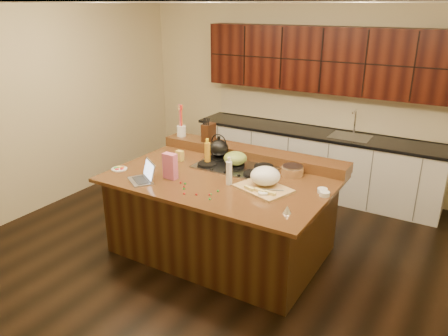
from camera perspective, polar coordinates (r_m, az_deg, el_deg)
The scene contains 31 objects.
room at distance 4.63m, azimuth -0.32°, elevation 3.86°, with size 5.52×5.02×2.72m.
island at distance 4.96m, azimuth -0.30°, elevation -5.97°, with size 2.40×1.60×0.92m.
back_ledge at distance 5.33m, azimuth 3.59°, elevation 1.92°, with size 2.40×0.30×0.12m, color black.
cooktop at distance 5.01m, azimuth 1.47°, elevation 0.18°, with size 0.92×0.52×0.05m.
back_counter at distance 6.57m, azimuth 12.14°, elevation 5.16°, with size 3.70×0.66×2.40m.
kettle at distance 5.22m, azimuth -0.68°, elevation 2.59°, with size 0.23×0.23×0.21m, color black.
green_bowl at distance 4.98m, azimuth 1.48°, elevation 1.29°, with size 0.27×0.27×0.15m, color olive.
laptop at distance 4.71m, azimuth -10.36°, elevation -1.00°, with size 0.38×0.36×0.21m.
oil_bottle at distance 5.07m, azimuth -2.18°, elevation 1.84°, with size 0.07×0.07×0.27m, color #C18722.
vinegar_bottle at distance 4.52m, azimuth 0.67°, elevation -0.67°, with size 0.06×0.06×0.25m, color silver.
wooden_tray at distance 4.47m, azimuth 5.35°, elevation -1.40°, with size 0.63×0.54×0.22m.
ramekin_a at distance 4.29m, azimuth 5.13°, elevation -3.42°, with size 0.10×0.10×0.04m, color white.
ramekin_b at distance 4.47m, azimuth 12.72°, elevation -2.89°, with size 0.10×0.10×0.04m, color white.
ramekin_c at distance 4.40m, azimuth 13.00°, elevation -3.31°, with size 0.10×0.10×0.04m, color white.
strainer_bowl at distance 4.85m, azimuth 8.93°, elevation -0.42°, with size 0.24×0.24×0.09m, color #996B3F.
kitchen_timer at distance 3.98m, azimuth 8.25°, elevation -5.38°, with size 0.08×0.08×0.07m, color silver.
pink_bag at distance 4.70m, azimuth -7.05°, elevation 0.25°, with size 0.15×0.08×0.28m, color #C95E81.
candy_plate at distance 5.11m, azimuth -13.52°, elevation -0.12°, with size 0.18×0.18×0.01m, color white.
package_box at distance 5.25m, azimuth -5.81°, elevation 1.60°, with size 0.09×0.06×0.13m, color #DDBC4E.
utensil_crock at distance 5.82m, azimuth -5.58°, elevation 4.83°, with size 0.12×0.12×0.14m, color white.
knife_block at distance 5.57m, azimuth -2.03°, elevation 4.66°, with size 0.11×0.18×0.23m, color black.
gumdrop_0 at distance 4.34m, azimuth -5.22°, elevation -3.35°, with size 0.02×0.02×0.02m, color red.
gumdrop_1 at distance 4.38m, azimuth -0.81°, elevation -3.01°, with size 0.02×0.02×0.02m, color #198C26.
gumdrop_2 at distance 4.31m, azimuth -3.63°, elevation -3.46°, with size 0.02×0.02×0.02m, color red.
gumdrop_3 at distance 4.21m, azimuth -1.88°, elevation -4.06°, with size 0.02×0.02×0.02m, color #198C26.
gumdrop_4 at distance 4.50m, azimuth -5.25°, elevation -2.45°, with size 0.02×0.02×0.02m, color red.
gumdrop_5 at distance 4.46m, azimuth -5.27°, elevation -2.69°, with size 0.02×0.02×0.02m, color #198C26.
gumdrop_6 at distance 4.61m, azimuth -5.68°, elevation -1.90°, with size 0.02×0.02×0.02m, color red.
gumdrop_7 at distance 4.31m, azimuth -1.76°, elevation -3.46°, with size 0.02×0.02×0.02m, color #198C26.
gumdrop_8 at distance 4.30m, azimuth -1.90°, elevation -3.50°, with size 0.02×0.02×0.02m, color red.
gumdrop_9 at distance 4.58m, azimuth -5.11°, elevation -2.04°, with size 0.02×0.02×0.02m, color #198C26.
Camera 1 is at (2.30, -3.79, 2.69)m, focal length 35.00 mm.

